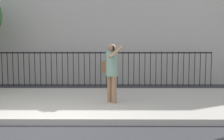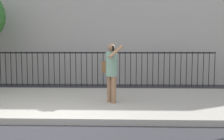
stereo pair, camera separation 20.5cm
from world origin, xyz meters
TOP-DOWN VIEW (x-y plane):
  - ground_plane at (0.00, 0.00)m, footprint 60.00×60.00m
  - sidewalk at (0.00, 2.20)m, footprint 28.00×4.40m
  - iron_fence at (0.00, 5.90)m, footprint 12.03×0.04m
  - pedestrian_on_phone at (1.42, 1.75)m, footprint 0.66×0.71m

SIDE VIEW (x-z plane):
  - ground_plane at x=0.00m, z-range 0.00..0.00m
  - sidewalk at x=0.00m, z-range 0.00..0.15m
  - iron_fence at x=0.00m, z-range 0.22..1.82m
  - pedestrian_on_phone at x=1.42m, z-range 0.29..2.01m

